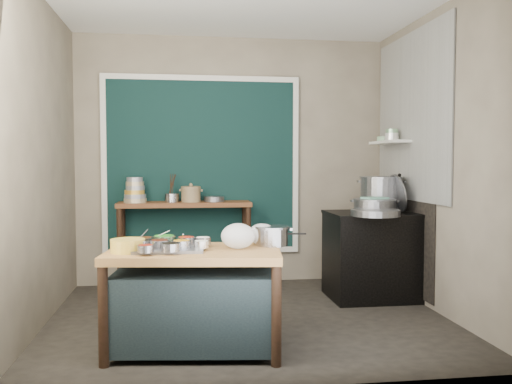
{
  "coord_description": "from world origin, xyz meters",
  "views": [
    {
      "loc": [
        -0.59,
        -4.7,
        1.39
      ],
      "look_at": [
        0.1,
        0.25,
        1.11
      ],
      "focal_mm": 38.0,
      "sensor_mm": 36.0,
      "label": 1
    }
  ],
  "objects": [
    {
      "name": "green_cloth",
      "position": [
        1.32,
        0.45,
        1.03
      ],
      "size": [
        0.26,
        0.22,
        0.02
      ],
      "primitive_type": "cube",
      "rotation": [
        0.0,
        0.0,
        0.24
      ],
      "color": "#6CAF93",
      "rests_on": "steamer"
    },
    {
      "name": "floor",
      "position": [
        0.0,
        0.0,
        -0.01
      ],
      "size": [
        3.5,
        3.0,
        0.02
      ],
      "primitive_type": "cube",
      "color": "#2A2620",
      "rests_on": "ground"
    },
    {
      "name": "bowl_stack",
      "position": [
        -1.08,
        1.25,
        1.07
      ],
      "size": [
        0.24,
        0.24,
        0.27
      ],
      "color": "tan",
      "rests_on": "back_counter"
    },
    {
      "name": "condiment_bowls",
      "position": [
        -0.7,
        -0.75,
        0.8
      ],
      "size": [
        0.59,
        0.47,
        0.07
      ],
      "color": "silver",
      "rests_on": "condiment_tray"
    },
    {
      "name": "stock_pot",
      "position": [
        1.48,
        0.7,
        1.06
      ],
      "size": [
        0.57,
        0.57,
        0.36
      ],
      "primitive_type": null,
      "rotation": [
        0.0,
        0.0,
        -0.31
      ],
      "color": "gray",
      "rests_on": "stove_top"
    },
    {
      "name": "back_wall",
      "position": [
        0.0,
        1.51,
        1.4
      ],
      "size": [
        3.5,
        0.02,
        2.8
      ],
      "primitive_type": "cube",
      "color": "gray",
      "rests_on": "floor"
    },
    {
      "name": "saucepan",
      "position": [
        0.1,
        -0.63,
        0.82
      ],
      "size": [
        0.3,
        0.3,
        0.15
      ],
      "primitive_type": null,
      "rotation": [
        0.0,
        0.0,
        -0.11
      ],
      "color": "gray",
      "rests_on": "prep_table"
    },
    {
      "name": "wide_bowl",
      "position": [
        -0.23,
        1.28,
        0.98
      ],
      "size": [
        0.29,
        0.29,
        0.06
      ],
      "primitive_type": "cylinder",
      "rotation": [
        0.0,
        0.0,
        0.39
      ],
      "color": "gray",
      "rests_on": "back_counter"
    },
    {
      "name": "stove_block",
      "position": [
        1.35,
        0.55,
        0.42
      ],
      "size": [
        0.9,
        0.68,
        0.85
      ],
      "primitive_type": "cube",
      "color": "black",
      "rests_on": "floor"
    },
    {
      "name": "stove_top",
      "position": [
        1.35,
        0.55,
        0.86
      ],
      "size": [
        0.92,
        0.69,
        0.03
      ],
      "primitive_type": "cube",
      "color": "black",
      "rests_on": "stove_block"
    },
    {
      "name": "right_wall",
      "position": [
        1.76,
        0.0,
        1.4
      ],
      "size": [
        0.02,
        3.0,
        2.8
      ],
      "primitive_type": "cube",
      "color": "gray",
      "rests_on": "floor"
    },
    {
      "name": "pot_lid",
      "position": [
        1.58,
        0.51,
        1.07
      ],
      "size": [
        0.11,
        0.4,
        0.39
      ],
      "primitive_type": "cylinder",
      "rotation": [
        0.0,
        1.36,
        0.02
      ],
      "color": "gray",
      "rests_on": "stove_top"
    },
    {
      "name": "prep_table",
      "position": [
        -0.5,
        -0.75,
        0.38
      ],
      "size": [
        1.33,
        0.87,
        0.75
      ],
      "primitive_type": "cube",
      "rotation": [
        0.0,
        0.0,
        -0.13
      ],
      "color": "olive",
      "rests_on": "floor"
    },
    {
      "name": "plastic_bag_b",
      "position": [
        0.03,
        -0.6,
        0.83
      ],
      "size": [
        0.27,
        0.26,
        0.16
      ],
      "primitive_type": "ellipsoid",
      "rotation": [
        0.0,
        0.0,
        0.39
      ],
      "color": "white",
      "rests_on": "prep_table"
    },
    {
      "name": "yellow_basin",
      "position": [
        -0.97,
        -0.8,
        0.8
      ],
      "size": [
        0.31,
        0.31,
        0.09
      ],
      "primitive_type": "cylinder",
      "rotation": [
        0.0,
        0.0,
        -0.32
      ],
      "color": "gold",
      "rests_on": "prep_table"
    },
    {
      "name": "steamer",
      "position": [
        1.32,
        0.45,
        0.95
      ],
      "size": [
        0.5,
        0.5,
        0.14
      ],
      "primitive_type": null,
      "rotation": [
        0.0,
        0.0,
        -0.14
      ],
      "color": "gray",
      "rests_on": "stove_top"
    },
    {
      "name": "shallow_pan",
      "position": [
        1.23,
        0.18,
        0.91
      ],
      "size": [
        0.59,
        0.59,
        0.06
      ],
      "primitive_type": "cylinder",
      "rotation": [
        0.0,
        0.0,
        -0.35
      ],
      "color": "gray",
      "rests_on": "stove_top"
    },
    {
      "name": "left_wall",
      "position": [
        -1.76,
        0.0,
        1.4
      ],
      "size": [
        0.02,
        3.0,
        2.8
      ],
      "primitive_type": "cube",
      "color": "gray",
      "rests_on": "floor"
    },
    {
      "name": "ceramic_crock",
      "position": [
        -0.48,
        1.25,
        1.03
      ],
      "size": [
        0.29,
        0.29,
        0.15
      ],
      "primitive_type": null,
      "rotation": [
        0.0,
        0.0,
        -0.39
      ],
      "color": "olive",
      "rests_on": "back_counter"
    },
    {
      "name": "soot_patch",
      "position": [
        1.74,
        0.65,
        0.7
      ],
      "size": [
        0.01,
        1.3,
        1.3
      ],
      "primitive_type": "cube",
      "color": "black",
      "rests_on": "right_wall"
    },
    {
      "name": "curtain_panel",
      "position": [
        -0.35,
        1.47,
        1.35
      ],
      "size": [
        2.1,
        0.02,
        1.9
      ],
      "primitive_type": "cube",
      "color": "black",
      "rests_on": "back_wall"
    },
    {
      "name": "condiment_tray",
      "position": [
        -0.68,
        -0.77,
        0.76
      ],
      "size": [
        0.51,
        0.37,
        0.02
      ],
      "primitive_type": "cube",
      "rotation": [
        0.0,
        0.0,
        -0.04
      ],
      "color": "gray",
      "rests_on": "prep_table"
    },
    {
      "name": "shelf_bowl_green",
      "position": [
        1.63,
        1.03,
        1.64
      ],
      "size": [
        0.17,
        0.17,
        0.05
      ],
      "primitive_type": "cylinder",
      "rotation": [
        0.0,
        0.0,
        -0.19
      ],
      "color": "gray",
      "rests_on": "wall_shelf"
    },
    {
      "name": "wall_shelf",
      "position": [
        1.63,
        0.85,
        1.6
      ],
      "size": [
        0.22,
        0.7,
        0.03
      ],
      "primitive_type": "cube",
      "color": "beige",
      "rests_on": "right_wall"
    },
    {
      "name": "utensil_cup",
      "position": [
        -0.69,
        1.28,
        1.0
      ],
      "size": [
        0.2,
        0.2,
        0.09
      ],
      "primitive_type": "cylinder",
      "rotation": [
        0.0,
        0.0,
        -0.32
      ],
      "color": "gray",
      "rests_on": "back_counter"
    },
    {
      "name": "back_counter",
      "position": [
        -0.55,
        1.28,
        0.47
      ],
      "size": [
        1.45,
        0.4,
        0.95
      ],
      "primitive_type": "cube",
      "color": "brown",
      "rests_on": "floor"
    },
    {
      "name": "tile_panel",
      "position": [
        1.74,
        0.55,
        1.85
      ],
      "size": [
        0.02,
        1.7,
        1.7
      ],
      "primitive_type": "cube",
      "color": "#B2B2AA",
      "rests_on": "right_wall"
    },
    {
      "name": "shelf_bowl_stack",
      "position": [
        1.63,
        0.8,
        1.67
      ],
      "size": [
        0.15,
        0.15,
        0.12
      ],
      "color": "silver",
      "rests_on": "wall_shelf"
    },
    {
      "name": "plastic_bag_a",
      "position": [
        -0.18,
        -0.76,
        0.84
      ],
      "size": [
        0.26,
        0.23,
        0.19
      ],
      "primitive_type": "ellipsoid",
      "rotation": [
        0.0,
        0.0,
        0.05
      ],
      "color": "white",
      "rests_on": "prep_table"
    },
    {
      "name": "curtain_frame",
      "position": [
        -0.35,
        1.46,
        1.35
      ],
      "size": [
        2.22,
        0.03,
        2.02
      ],
      "primitive_type": null,
      "color": "beige",
      "rests_on": "back_wall"
    }
  ]
}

